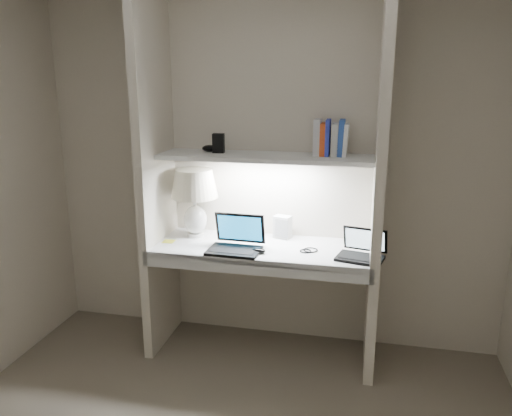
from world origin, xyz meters
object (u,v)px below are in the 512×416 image
(laptop_netbook, at_px, (362,251))
(book_row, at_px, (331,139))
(speaker, at_px, (283,227))
(laptop_main, at_px, (236,242))
(table_lamp, at_px, (195,192))

(laptop_netbook, distance_m, book_row, 0.75)
(book_row, bearing_deg, laptop_netbook, -46.82)
(speaker, height_order, book_row, book_row)
(laptop_main, distance_m, speaker, 0.40)
(laptop_netbook, bearing_deg, book_row, 146.48)
(table_lamp, xyz_separation_m, speaker, (0.60, 0.09, -0.24))
(table_lamp, xyz_separation_m, laptop_netbook, (1.15, -0.20, -0.28))
(laptop_main, bearing_deg, speaker, 52.36)
(laptop_main, bearing_deg, laptop_netbook, 3.47)
(table_lamp, height_order, book_row, book_row)
(laptop_main, distance_m, laptop_netbook, 0.80)
(laptop_main, relative_size, book_row, 1.48)
(speaker, relative_size, book_row, 0.69)
(table_lamp, relative_size, speaker, 3.00)
(table_lamp, height_order, speaker, table_lamp)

